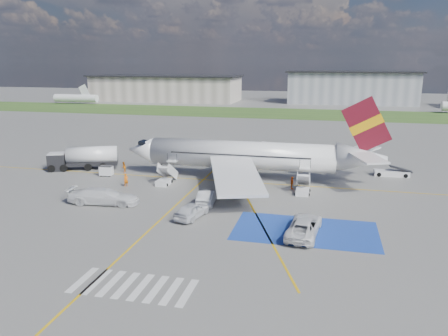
{
  "coord_description": "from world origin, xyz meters",
  "views": [
    {
      "loc": [
        11.52,
        -44.96,
        16.24
      ],
      "look_at": [
        -0.48,
        5.5,
        3.5
      ],
      "focal_mm": 35.0,
      "sensor_mm": 36.0,
      "label": 1
    }
  ],
  "objects_px": {
    "airliner": "(252,155)",
    "van_white_a": "(304,223)",
    "belt_loader": "(392,173)",
    "car_silver_b": "(207,197)",
    "gpu_cart": "(106,171)",
    "car_silver_a": "(192,210)",
    "van_white_b": "(103,194)",
    "fuel_tanker": "(84,160)"
  },
  "relations": [
    {
      "from": "fuel_tanker",
      "to": "belt_loader",
      "type": "distance_m",
      "value": 46.19
    },
    {
      "from": "airliner",
      "to": "car_silver_b",
      "type": "distance_m",
      "value": 12.75
    },
    {
      "from": "airliner",
      "to": "van_white_b",
      "type": "bearing_deg",
      "value": -134.84
    },
    {
      "from": "gpu_cart",
      "to": "belt_loader",
      "type": "distance_m",
      "value": 41.47
    },
    {
      "from": "car_silver_b",
      "to": "van_white_b",
      "type": "distance_m",
      "value": 12.09
    },
    {
      "from": "fuel_tanker",
      "to": "van_white_b",
      "type": "xyz_separation_m",
      "value": [
        11.26,
        -14.71,
        -0.23
      ]
    },
    {
      "from": "airliner",
      "to": "car_silver_b",
      "type": "bearing_deg",
      "value": -104.61
    },
    {
      "from": "van_white_b",
      "to": "airliner",
      "type": "bearing_deg",
      "value": -50.11
    },
    {
      "from": "gpu_cart",
      "to": "fuel_tanker",
      "type": "bearing_deg",
      "value": 145.5
    },
    {
      "from": "gpu_cart",
      "to": "van_white_b",
      "type": "xyz_separation_m",
      "value": [
        5.9,
        -11.7,
        0.55
      ]
    },
    {
      "from": "airliner",
      "to": "belt_loader",
      "type": "bearing_deg",
      "value": 17.85
    },
    {
      "from": "airliner",
      "to": "car_silver_a",
      "type": "bearing_deg",
      "value": -101.43
    },
    {
      "from": "gpu_cart",
      "to": "car_silver_b",
      "type": "distance_m",
      "value": 19.72
    },
    {
      "from": "airliner",
      "to": "gpu_cart",
      "type": "bearing_deg",
      "value": -171.06
    },
    {
      "from": "van_white_a",
      "to": "fuel_tanker",
      "type": "bearing_deg",
      "value": -22.55
    },
    {
      "from": "belt_loader",
      "to": "van_white_b",
      "type": "xyz_separation_m",
      "value": [
        -34.45,
        -21.27,
        0.85
      ]
    },
    {
      "from": "car_silver_b",
      "to": "fuel_tanker",
      "type": "bearing_deg",
      "value": -32.65
    },
    {
      "from": "fuel_tanker",
      "to": "van_white_b",
      "type": "bearing_deg",
      "value": -75.8
    },
    {
      "from": "belt_loader",
      "to": "car_silver_b",
      "type": "height_order",
      "value": "car_silver_b"
    },
    {
      "from": "van_white_b",
      "to": "car_silver_b",
      "type": "bearing_deg",
      "value": -81.47
    },
    {
      "from": "car_silver_a",
      "to": "airliner",
      "type": "bearing_deg",
      "value": -88.82
    },
    {
      "from": "airliner",
      "to": "belt_loader",
      "type": "relative_size",
      "value": 6.98
    },
    {
      "from": "fuel_tanker",
      "to": "car_silver_b",
      "type": "distance_m",
      "value": 25.87
    },
    {
      "from": "car_silver_b",
      "to": "van_white_b",
      "type": "relative_size",
      "value": 0.82
    },
    {
      "from": "car_silver_b",
      "to": "van_white_b",
      "type": "xyz_separation_m",
      "value": [
        -11.74,
        -2.88,
        0.38
      ]
    },
    {
      "from": "airliner",
      "to": "van_white_a",
      "type": "height_order",
      "value": "airliner"
    },
    {
      "from": "gpu_cart",
      "to": "car_silver_a",
      "type": "height_order",
      "value": "car_silver_a"
    },
    {
      "from": "car_silver_b",
      "to": "van_white_b",
      "type": "height_order",
      "value": "van_white_b"
    },
    {
      "from": "belt_loader",
      "to": "car_silver_a",
      "type": "bearing_deg",
      "value": -136.64
    },
    {
      "from": "car_silver_a",
      "to": "van_white_a",
      "type": "height_order",
      "value": "van_white_a"
    },
    {
      "from": "van_white_b",
      "to": "gpu_cart",
      "type": "bearing_deg",
      "value": 21.5
    },
    {
      "from": "van_white_a",
      "to": "van_white_b",
      "type": "xyz_separation_m",
      "value": [
        -23.31,
        3.89,
        0.13
      ]
    },
    {
      "from": "gpu_cart",
      "to": "van_white_a",
      "type": "relative_size",
      "value": 0.33
    },
    {
      "from": "airliner",
      "to": "van_white_a",
      "type": "relative_size",
      "value": 6.26
    },
    {
      "from": "van_white_b",
      "to": "belt_loader",
      "type": "bearing_deg",
      "value": -63.57
    },
    {
      "from": "gpu_cart",
      "to": "van_white_a",
      "type": "xyz_separation_m",
      "value": [
        29.21,
        -15.59,
        0.42
      ]
    },
    {
      "from": "fuel_tanker",
      "to": "car_silver_a",
      "type": "xyz_separation_m",
      "value": [
        22.69,
        -16.85,
        -0.62
      ]
    },
    {
      "from": "fuel_tanker",
      "to": "belt_loader",
      "type": "height_order",
      "value": "fuel_tanker"
    },
    {
      "from": "belt_loader",
      "to": "fuel_tanker",
      "type": "bearing_deg",
      "value": -173.95
    },
    {
      "from": "airliner",
      "to": "fuel_tanker",
      "type": "relative_size",
      "value": 3.53
    },
    {
      "from": "car_silver_b",
      "to": "airliner",
      "type": "bearing_deg",
      "value": -110.05
    },
    {
      "from": "gpu_cart",
      "to": "van_white_b",
      "type": "distance_m",
      "value": 13.12
    }
  ]
}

